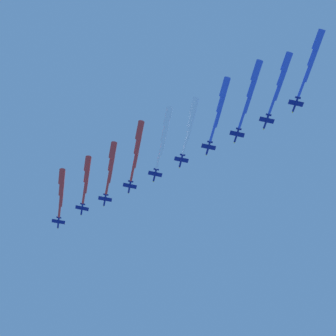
% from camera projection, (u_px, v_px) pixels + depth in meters
% --- Properties ---
extents(jet_lead, '(29.98, 36.95, 3.66)m').
position_uv_depth(jet_lead, '(61.00, 189.00, 258.16)').
color(jet_lead, navy).
extents(jet_port_inner, '(28.69, 36.18, 3.69)m').
position_uv_depth(jet_port_inner, '(86.00, 176.00, 256.28)').
color(jet_port_inner, navy).
extents(jet_starboard_inner, '(29.75, 37.78, 3.67)m').
position_uv_depth(jet_starboard_inner, '(111.00, 164.00, 248.93)').
color(jet_starboard_inner, navy).
extents(jet_port_mid, '(32.50, 40.53, 3.70)m').
position_uv_depth(jet_port_mid, '(137.00, 146.00, 244.26)').
color(jet_port_mid, navy).
extents(jet_starboard_mid, '(32.27, 40.85, 3.69)m').
position_uv_depth(jet_starboard_mid, '(165.00, 132.00, 239.27)').
color(jet_starboard_mid, navy).
extents(jet_port_outer, '(30.06, 37.02, 3.68)m').
position_uv_depth(jet_port_outer, '(191.00, 121.00, 237.65)').
color(jet_port_outer, navy).
extents(jet_starboard_outer, '(31.63, 39.31, 3.69)m').
position_uv_depth(jet_starboard_outer, '(221.00, 104.00, 231.75)').
color(jet_starboard_outer, navy).
extents(jet_trail_port, '(32.03, 40.06, 3.69)m').
position_uv_depth(jet_trail_port, '(252.00, 88.00, 225.88)').
color(jet_trail_port, navy).
extents(jet_trail_starboard, '(29.13, 36.30, 3.68)m').
position_uv_depth(jet_trail_starboard, '(281.00, 78.00, 222.32)').
color(jet_trail_starboard, navy).
extents(jet_tail_end, '(30.71, 37.43, 3.70)m').
position_uv_depth(jet_tail_end, '(313.00, 57.00, 219.83)').
color(jet_tail_end, navy).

